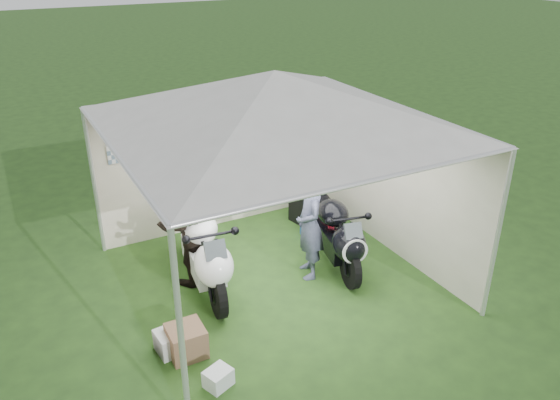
{
  "coord_description": "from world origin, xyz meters",
  "views": [
    {
      "loc": [
        -3.05,
        -5.87,
        4.39
      ],
      "look_at": [
        0.26,
        0.35,
        1.06
      ],
      "focal_mm": 35.0,
      "sensor_mm": 36.0,
      "label": 1
    }
  ],
  "objects_px": {
    "motorcycle_black": "(336,232)",
    "person_blue_jacket": "(310,224)",
    "crate_2": "(218,378)",
    "crate_0": "(174,340)",
    "canopy_tent": "(274,104)",
    "paddock_stand": "(315,227)",
    "motorcycle_white": "(203,250)",
    "person_dark_jacket": "(189,224)",
    "equipment_box": "(307,206)",
    "crate_1": "(186,341)"
  },
  "relations": [
    {
      "from": "canopy_tent",
      "to": "equipment_box",
      "type": "relative_size",
      "value": 11.0
    },
    {
      "from": "canopy_tent",
      "to": "motorcycle_white",
      "type": "bearing_deg",
      "value": 165.44
    },
    {
      "from": "canopy_tent",
      "to": "equipment_box",
      "type": "bearing_deg",
      "value": 45.3
    },
    {
      "from": "motorcycle_white",
      "to": "person_blue_jacket",
      "type": "distance_m",
      "value": 1.52
    },
    {
      "from": "motorcycle_black",
      "to": "paddock_stand",
      "type": "distance_m",
      "value": 1.01
    },
    {
      "from": "motorcycle_black",
      "to": "crate_2",
      "type": "relative_size",
      "value": 7.15
    },
    {
      "from": "motorcycle_white",
      "to": "motorcycle_black",
      "type": "bearing_deg",
      "value": -3.12
    },
    {
      "from": "crate_1",
      "to": "person_blue_jacket",
      "type": "bearing_deg",
      "value": 20.67
    },
    {
      "from": "person_dark_jacket",
      "to": "crate_1",
      "type": "distance_m",
      "value": 1.72
    },
    {
      "from": "canopy_tent",
      "to": "paddock_stand",
      "type": "distance_m",
      "value": 2.81
    },
    {
      "from": "motorcycle_white",
      "to": "person_blue_jacket",
      "type": "bearing_deg",
      "value": -7.71
    },
    {
      "from": "crate_0",
      "to": "crate_1",
      "type": "height_order",
      "value": "crate_1"
    },
    {
      "from": "person_dark_jacket",
      "to": "motorcycle_black",
      "type": "bearing_deg",
      "value": 161.87
    },
    {
      "from": "canopy_tent",
      "to": "paddock_stand",
      "type": "bearing_deg",
      "value": 34.7
    },
    {
      "from": "crate_1",
      "to": "paddock_stand",
      "type": "bearing_deg",
      "value": 31.81
    },
    {
      "from": "canopy_tent",
      "to": "motorcycle_black",
      "type": "xyz_separation_m",
      "value": [
        0.98,
        -0.09,
        -2.02
      ]
    },
    {
      "from": "crate_1",
      "to": "crate_0",
      "type": "bearing_deg",
      "value": 128.28
    },
    {
      "from": "motorcycle_black",
      "to": "crate_0",
      "type": "height_order",
      "value": "motorcycle_black"
    },
    {
      "from": "person_blue_jacket",
      "to": "crate_2",
      "type": "height_order",
      "value": "person_blue_jacket"
    },
    {
      "from": "crate_2",
      "to": "motorcycle_white",
      "type": "bearing_deg",
      "value": 73.14
    },
    {
      "from": "canopy_tent",
      "to": "motorcycle_white",
      "type": "distance_m",
      "value": 2.2
    },
    {
      "from": "paddock_stand",
      "to": "crate_2",
      "type": "height_order",
      "value": "paddock_stand"
    },
    {
      "from": "person_dark_jacket",
      "to": "person_blue_jacket",
      "type": "relative_size",
      "value": 1.11
    },
    {
      "from": "motorcycle_white",
      "to": "person_dark_jacket",
      "type": "xyz_separation_m",
      "value": [
        -0.09,
        0.26,
        0.29
      ]
    },
    {
      "from": "motorcycle_white",
      "to": "crate_0",
      "type": "distance_m",
      "value": 1.4
    },
    {
      "from": "equipment_box",
      "to": "crate_1",
      "type": "relative_size",
      "value": 1.25
    },
    {
      "from": "equipment_box",
      "to": "crate_2",
      "type": "bearing_deg",
      "value": -134.14
    },
    {
      "from": "motorcycle_black",
      "to": "paddock_stand",
      "type": "xyz_separation_m",
      "value": [
        0.2,
        0.9,
        -0.39
      ]
    },
    {
      "from": "crate_1",
      "to": "crate_2",
      "type": "relative_size",
      "value": 1.47
    },
    {
      "from": "motorcycle_white",
      "to": "person_blue_jacket",
      "type": "height_order",
      "value": "person_blue_jacket"
    },
    {
      "from": "equipment_box",
      "to": "person_blue_jacket",
      "type": "bearing_deg",
      "value": -119.84
    },
    {
      "from": "motorcycle_black",
      "to": "person_blue_jacket",
      "type": "relative_size",
      "value": 1.23
    },
    {
      "from": "paddock_stand",
      "to": "equipment_box",
      "type": "height_order",
      "value": "equipment_box"
    },
    {
      "from": "paddock_stand",
      "to": "crate_2",
      "type": "distance_m",
      "value": 3.61
    },
    {
      "from": "person_blue_jacket",
      "to": "crate_2",
      "type": "xyz_separation_m",
      "value": [
        -2.01,
        -1.46,
        -0.71
      ]
    },
    {
      "from": "paddock_stand",
      "to": "crate_1",
      "type": "height_order",
      "value": "crate_1"
    },
    {
      "from": "equipment_box",
      "to": "crate_0",
      "type": "bearing_deg",
      "value": -145.06
    },
    {
      "from": "crate_0",
      "to": "canopy_tent",
      "type": "bearing_deg",
      "value": 24.54
    },
    {
      "from": "motorcycle_white",
      "to": "person_dark_jacket",
      "type": "relative_size",
      "value": 1.23
    },
    {
      "from": "canopy_tent",
      "to": "person_dark_jacket",
      "type": "distance_m",
      "value": 2.03
    },
    {
      "from": "canopy_tent",
      "to": "equipment_box",
      "type": "height_order",
      "value": "canopy_tent"
    },
    {
      "from": "crate_2",
      "to": "equipment_box",
      "type": "bearing_deg",
      "value": 45.86
    },
    {
      "from": "crate_2",
      "to": "crate_0",
      "type": "bearing_deg",
      "value": 106.75
    },
    {
      "from": "crate_0",
      "to": "paddock_stand",
      "type": "bearing_deg",
      "value": 28.88
    },
    {
      "from": "motorcycle_black",
      "to": "equipment_box",
      "type": "height_order",
      "value": "motorcycle_black"
    },
    {
      "from": "paddock_stand",
      "to": "crate_0",
      "type": "distance_m",
      "value": 3.34
    },
    {
      "from": "motorcycle_black",
      "to": "crate_0",
      "type": "xyz_separation_m",
      "value": [
        -2.73,
        -0.71,
        -0.42
      ]
    },
    {
      "from": "canopy_tent",
      "to": "paddock_stand",
      "type": "xyz_separation_m",
      "value": [
        1.18,
        0.82,
        -2.41
      ]
    },
    {
      "from": "equipment_box",
      "to": "crate_1",
      "type": "distance_m",
      "value": 3.79
    },
    {
      "from": "crate_0",
      "to": "crate_1",
      "type": "distance_m",
      "value": 0.18
    }
  ]
}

